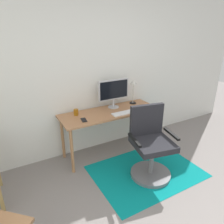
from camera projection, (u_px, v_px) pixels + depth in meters
name	position (u px, v px, depth m)	size (l,w,h in m)	color
wall_back	(102.00, 71.00, 3.41)	(6.00, 0.10, 2.60)	silver
area_rug	(146.00, 171.00, 3.11)	(1.51, 1.10, 0.01)	#087F7E
desk	(110.00, 116.00, 3.35)	(1.57, 0.55, 0.73)	#A56F49
monitor	(114.00, 91.00, 3.39)	(0.53, 0.18, 0.47)	#B2B2B7
keyboard	(125.00, 113.00, 3.26)	(0.43, 0.13, 0.02)	white
computer_mouse	(142.00, 108.00, 3.42)	(0.06, 0.10, 0.03)	black
coffee_cup	(76.00, 112.00, 3.17)	(0.07, 0.07, 0.09)	#92540F
cell_phone	(84.00, 120.00, 3.01)	(0.07, 0.14, 0.01)	black
desk_lamp	(133.00, 87.00, 3.57)	(0.11, 0.11, 0.41)	black
office_chair	(150.00, 148.00, 2.92)	(0.64, 0.60, 0.99)	slate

